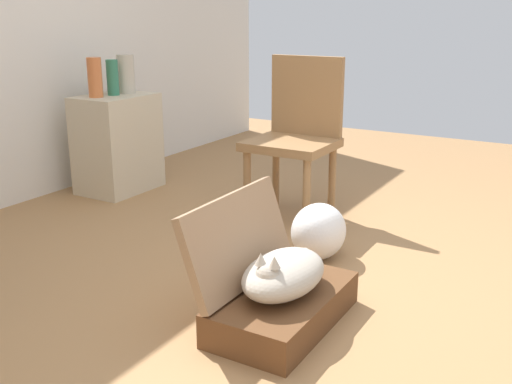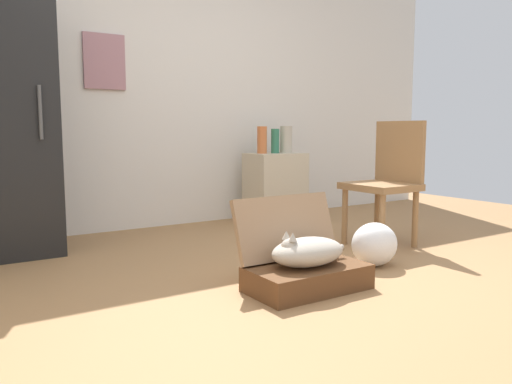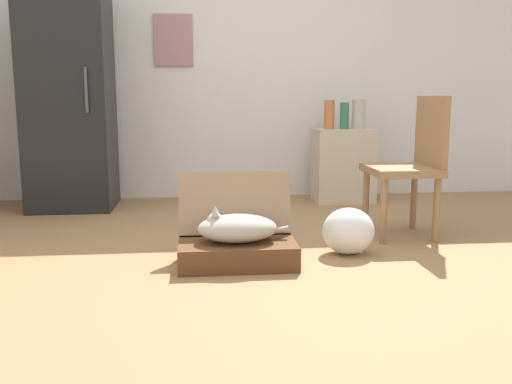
% 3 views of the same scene
% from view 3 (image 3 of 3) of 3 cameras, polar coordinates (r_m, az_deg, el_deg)
% --- Properties ---
extents(ground_plane, '(7.68, 7.68, 0.00)m').
position_cam_3_polar(ground_plane, '(3.17, 1.67, -7.39)').
color(ground_plane, '#9E7247').
rests_on(ground_plane, ground).
extents(wall_back, '(6.40, 0.15, 2.60)m').
position_cam_3_polar(wall_back, '(5.29, -1.66, 13.71)').
color(wall_back, silver).
rests_on(wall_back, ground).
extents(suitcase_base, '(0.65, 0.37, 0.14)m').
position_cam_3_polar(suitcase_base, '(3.13, -1.91, -6.29)').
color(suitcase_base, brown).
rests_on(suitcase_base, ground).
extents(suitcase_lid, '(0.65, 0.15, 0.36)m').
position_cam_3_polar(suitcase_lid, '(3.27, -2.18, -1.16)').
color(suitcase_lid, '#9B7756').
rests_on(suitcase_lid, suitcase_base).
extents(cat, '(0.52, 0.28, 0.20)m').
position_cam_3_polar(cat, '(3.10, -2.03, -3.67)').
color(cat, '#B2A899').
rests_on(cat, suitcase_base).
extents(plastic_bag_white, '(0.31, 0.26, 0.28)m').
position_cam_3_polar(plastic_bag_white, '(3.38, 9.44, -3.97)').
color(plastic_bag_white, white).
rests_on(plastic_bag_white, ground).
extents(refrigerator, '(0.67, 0.66, 1.79)m').
position_cam_3_polar(refrigerator, '(4.91, -18.55, 8.79)').
color(refrigerator, black).
rests_on(refrigerator, ground).
extents(side_table, '(0.52, 0.38, 0.65)m').
position_cam_3_polar(side_table, '(5.06, 8.92, 2.73)').
color(side_table, beige).
rests_on(side_table, ground).
extents(vase_tall, '(0.09, 0.09, 0.25)m').
position_cam_3_polar(vase_tall, '(5.02, 7.51, 7.89)').
color(vase_tall, '#CC6B38').
rests_on(vase_tall, side_table).
extents(vase_short, '(0.12, 0.12, 0.26)m').
position_cam_3_polar(vase_short, '(5.06, 10.47, 7.85)').
color(vase_short, '#B7AD99').
rests_on(vase_short, side_table).
extents(vase_round, '(0.08, 0.08, 0.23)m').
position_cam_3_polar(vase_round, '(5.03, 9.04, 7.73)').
color(vase_round, '#2D7051').
rests_on(vase_round, side_table).
extents(chair, '(0.44, 0.48, 0.94)m').
position_cam_3_polar(chair, '(3.86, 15.72, 3.10)').
color(chair, olive).
rests_on(chair, ground).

